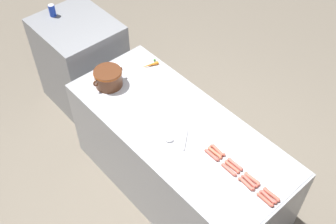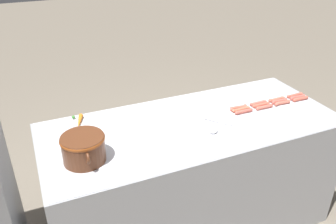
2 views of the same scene
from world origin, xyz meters
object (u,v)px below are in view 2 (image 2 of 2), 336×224
at_px(hot_dog_5, 279,101).
at_px(hot_dog_10, 258,103).
at_px(hot_dog_0, 300,99).
at_px(bean_pot, 83,147).
at_px(hot_dog_2, 264,107).
at_px(hot_dog_1, 282,103).
at_px(hot_dog_7, 241,109).
at_px(hot_dog_9, 277,99).
at_px(serving_spoon, 215,128).
at_px(carrot, 79,121).
at_px(hot_dog_4, 297,97).
at_px(hot_dog_6, 261,105).
at_px(hot_dog_8, 295,95).
at_px(hot_dog_11, 238,108).
at_px(hot_dog_3, 244,111).

relative_size(hot_dog_5, hot_dog_10, 1.00).
height_order(hot_dog_0, bean_pot, bean_pot).
xyz_separation_m(hot_dog_2, bean_pot, (-0.11, 1.34, 0.08)).
relative_size(hot_dog_1, bean_pot, 0.47).
bearing_deg(hot_dog_7, hot_dog_9, -84.95).
relative_size(bean_pot, serving_spoon, 1.34).
xyz_separation_m(hot_dog_0, hot_dog_7, (0.04, 0.52, 0.00)).
relative_size(hot_dog_5, carrot, 0.83).
relative_size(hot_dog_4, carrot, 0.83).
bearing_deg(bean_pot, hot_dog_5, -84.46).
xyz_separation_m(hot_dog_7, carrot, (0.29, 1.11, 0.00)).
bearing_deg(hot_dog_9, carrot, 79.99).
relative_size(hot_dog_4, hot_dog_5, 1.00).
bearing_deg(hot_dog_0, hot_dog_6, 83.92).
bearing_deg(hot_dog_1, hot_dog_10, 67.75).
xyz_separation_m(hot_dog_8, hot_dog_9, (-0.00, 0.18, 0.00)).
bearing_deg(hot_dog_5, bean_pot, 95.54).
xyz_separation_m(hot_dog_4, bean_pot, (-0.14, 1.68, 0.08)).
bearing_deg(carrot, hot_dog_4, -100.11).
relative_size(hot_dog_1, hot_dog_7, 1.00).
relative_size(hot_dog_2, hot_dog_10, 1.00).
height_order(hot_dog_1, hot_dog_11, same).
bearing_deg(hot_dog_2, hot_dog_0, -89.72).
xyz_separation_m(hot_dog_1, hot_dog_10, (0.07, 0.17, 0.00)).
bearing_deg(serving_spoon, carrot, 62.21).
height_order(hot_dog_7, bean_pot, bean_pot).
bearing_deg(hot_dog_3, bean_pot, 95.54).
relative_size(hot_dog_4, hot_dog_9, 1.00).
height_order(hot_dog_8, bean_pot, bean_pot).
xyz_separation_m(hot_dog_1, hot_dog_9, (0.07, 0.00, 0.00)).
bearing_deg(hot_dog_1, hot_dog_5, 0.68).
relative_size(hot_dog_7, hot_dog_11, 1.00).
distance_m(hot_dog_0, hot_dog_8, 0.07).
bearing_deg(hot_dog_4, hot_dog_10, 83.75).
bearing_deg(serving_spoon, hot_dog_2, -77.83).
distance_m(hot_dog_5, hot_dog_6, 0.17).
xyz_separation_m(hot_dog_1, hot_dog_6, (0.04, 0.17, 0.00)).
bearing_deg(bean_pot, hot_dog_6, -83.69).
bearing_deg(hot_dog_3, hot_dog_6, -78.71).
xyz_separation_m(serving_spoon, carrot, (0.43, 0.81, 0.01)).
bearing_deg(hot_dog_2, hot_dog_8, -78.76).
bearing_deg(hot_dog_5, hot_dog_1, -179.32).
bearing_deg(hot_dog_11, hot_dog_6, -99.79).
height_order(hot_dog_5, serving_spoon, hot_dog_5).
height_order(hot_dog_5, hot_dog_8, same).
relative_size(hot_dog_1, hot_dog_2, 1.00).
distance_m(hot_dog_8, bean_pot, 1.70).
height_order(hot_dog_0, hot_dog_8, same).
bearing_deg(hot_dog_5, hot_dog_3, 95.51).
relative_size(hot_dog_0, bean_pot, 0.47).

